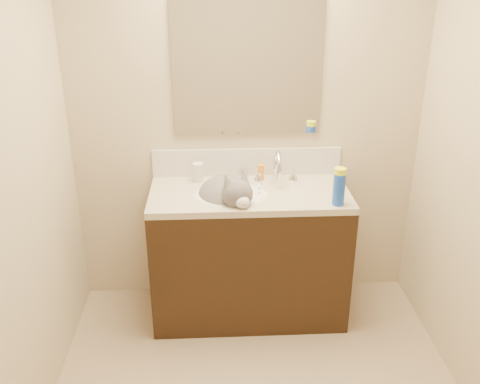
{
  "coord_description": "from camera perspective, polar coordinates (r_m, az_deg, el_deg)",
  "views": [
    {
      "loc": [
        -0.21,
        -1.96,
        2.15
      ],
      "look_at": [
        -0.06,
        0.92,
        0.88
      ],
      "focal_mm": 40.0,
      "sensor_mm": 36.0,
      "label": 1
    }
  ],
  "objects": [
    {
      "name": "silver_jar",
      "position": [
        3.4,
        0.39,
        1.97
      ],
      "size": [
        0.05,
        0.05,
        0.06
      ],
      "primitive_type": "cylinder",
      "rotation": [
        0.0,
        0.0,
        0.0
      ],
      "color": "#B7B7BC",
      "rests_on": "counter_slab"
    },
    {
      "name": "backsplash",
      "position": [
        3.42,
        0.73,
        3.21
      ],
      "size": [
        1.2,
        0.02,
        0.18
      ],
      "primitive_type": "cube",
      "color": "silver",
      "rests_on": "counter_slab"
    },
    {
      "name": "toothbrush",
      "position": [
        3.23,
        2.07,
        0.33
      ],
      "size": [
        0.02,
        0.12,
        0.01
      ],
      "primitive_type": "cube",
      "rotation": [
        0.0,
        0.0,
        -0.08
      ],
      "color": "silver",
      "rests_on": "counter_slab"
    },
    {
      "name": "faucet",
      "position": [
        3.32,
        3.98,
        2.43
      ],
      "size": [
        0.28,
        0.2,
        0.21
      ],
      "color": "silver",
      "rests_on": "counter_slab"
    },
    {
      "name": "basin",
      "position": [
        3.21,
        -1.09,
        -1.35
      ],
      "size": [
        0.45,
        0.36,
        0.14
      ],
      "primitive_type": "ellipsoid",
      "color": "white",
      "rests_on": "vanity_cabinet"
    },
    {
      "name": "pill_bottle",
      "position": [
        3.34,
        -4.51,
        2.1
      ],
      "size": [
        0.07,
        0.07,
        0.12
      ],
      "primitive_type": "cylinder",
      "rotation": [
        0.0,
        0.0,
        -0.1
      ],
      "color": "silver",
      "rests_on": "counter_slab"
    },
    {
      "name": "vanity_cabinet",
      "position": [
        3.42,
        0.97,
        -6.87
      ],
      "size": [
        1.2,
        0.55,
        0.82
      ],
      "primitive_type": "cube",
      "color": "black",
      "rests_on": "ground"
    },
    {
      "name": "amber_bottle",
      "position": [
        3.37,
        2.25,
        2.13
      ],
      "size": [
        0.04,
        0.04,
        0.1
      ],
      "primitive_type": "cylinder",
      "rotation": [
        0.0,
        0.0,
        -0.12
      ],
      "color": "orange",
      "rests_on": "counter_slab"
    },
    {
      "name": "room_shell",
      "position": [
        2.08,
        3.0,
        5.09
      ],
      "size": [
        2.24,
        2.54,
        2.52
      ],
      "color": "#BDAB8D",
      "rests_on": "ground"
    },
    {
      "name": "pill_label",
      "position": [
        3.35,
        -4.51,
        1.88
      ],
      "size": [
        0.07,
        0.07,
        0.04
      ],
      "primitive_type": "cylinder",
      "rotation": [
        0.0,
        0.0,
        -0.1
      ],
      "color": "#CC4E22",
      "rests_on": "pill_bottle"
    },
    {
      "name": "spray_cap",
      "position": [
        3.01,
        10.65,
        2.14
      ],
      "size": [
        0.07,
        0.07,
        0.04
      ],
      "primitive_type": "cylinder",
      "rotation": [
        0.0,
        0.0,
        -0.05
      ],
      "color": "#EBFF1A",
      "rests_on": "spray_can"
    },
    {
      "name": "toothbrush_head",
      "position": [
        3.23,
        2.07,
        0.38
      ],
      "size": [
        0.02,
        0.03,
        0.01
      ],
      "primitive_type": "cube",
      "rotation": [
        0.0,
        0.0,
        -0.08
      ],
      "color": "#69B7DF",
      "rests_on": "counter_slab"
    },
    {
      "name": "counter_slab",
      "position": [
        3.22,
        1.02,
        -0.27
      ],
      "size": [
        1.2,
        0.55,
        0.04
      ],
      "primitive_type": "cube",
      "color": "#C3B599",
      "rests_on": "vanity_cabinet"
    },
    {
      "name": "mirror",
      "position": [
        3.26,
        0.79,
        12.97
      ],
      "size": [
        0.9,
        0.02,
        0.8
      ],
      "primitive_type": "cube",
      "color": "white",
      "rests_on": "room_shell"
    },
    {
      "name": "cat",
      "position": [
        3.18,
        -1.25,
        -0.48
      ],
      "size": [
        0.47,
        0.51,
        0.35
      ],
      "rotation": [
        0.0,
        0.0,
        0.36
      ],
      "color": "#595659",
      "rests_on": "basin"
    },
    {
      "name": "spray_can",
      "position": [
        3.06,
        10.5,
        0.28
      ],
      "size": [
        0.07,
        0.07,
        0.19
      ],
      "primitive_type": "cylinder",
      "rotation": [
        0.0,
        0.0,
        -0.05
      ],
      "color": "blue",
      "rests_on": "counter_slab"
    }
  ]
}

